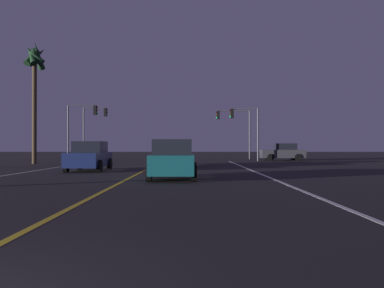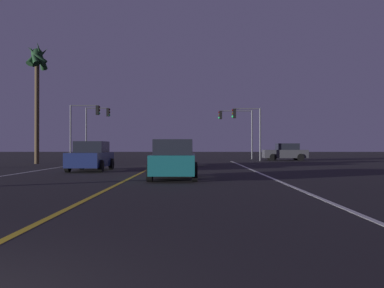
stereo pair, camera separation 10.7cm
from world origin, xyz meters
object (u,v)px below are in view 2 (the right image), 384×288
at_px(car_ahead_far, 180,155).
at_px(traffic_light_near_right, 246,122).
at_px(palm_tree_left_far, 37,68).
at_px(traffic_light_far_right, 236,123).
at_px(traffic_light_far_left, 97,121).
at_px(car_lead_same_lane, 174,160).
at_px(car_crossing_side, 285,152).
at_px(traffic_light_near_left, 85,119).
at_px(car_oncoming, 91,157).

height_order(car_ahead_far, traffic_light_near_right, traffic_light_near_right).
bearing_deg(traffic_light_near_right, palm_tree_left_far, 18.64).
xyz_separation_m(traffic_light_far_right, traffic_light_far_left, (-15.13, 0.00, 0.16)).
height_order(car_lead_same_lane, traffic_light_far_right, traffic_light_far_right).
bearing_deg(traffic_light_far_left, car_crossing_side, -10.44).
xyz_separation_m(car_lead_same_lane, traffic_light_far_left, (-9.81, 26.54, 3.33)).
xyz_separation_m(car_lead_same_lane, car_crossing_side, (9.93, 22.90, 0.00)).
relative_size(traffic_light_near_left, traffic_light_far_left, 0.95).
xyz_separation_m(car_lead_same_lane, car_ahead_far, (-0.17, 11.56, 0.00)).
bearing_deg(car_ahead_far, palm_tree_left_far, 73.37).
bearing_deg(traffic_light_near_left, car_crossing_side, 5.42).
bearing_deg(palm_tree_left_far, car_ahead_far, -16.63).
bearing_deg(car_crossing_side, traffic_light_near_left, 5.42).
xyz_separation_m(car_oncoming, car_ahead_far, (4.93, 5.77, 0.00)).
relative_size(car_oncoming, traffic_light_near_right, 0.85).
distance_m(car_ahead_far, traffic_light_near_right, 11.57).
bearing_deg(palm_tree_left_far, traffic_light_near_right, 18.64).
height_order(car_ahead_far, palm_tree_left_far, palm_tree_left_far).
distance_m(car_crossing_side, car_ahead_far, 15.19).
bearing_deg(car_ahead_far, traffic_light_far_left, 32.78).
bearing_deg(palm_tree_left_far, car_crossing_side, 19.72).
bearing_deg(traffic_light_near_right, car_lead_same_lane, 74.61).
height_order(traffic_light_far_right, palm_tree_left_far, palm_tree_left_far).
relative_size(car_lead_same_lane, traffic_light_near_right, 0.85).
bearing_deg(car_crossing_side, traffic_light_far_right, -38.25).
distance_m(traffic_light_near_right, traffic_light_far_left, 16.55).
bearing_deg(car_lead_same_lane, traffic_light_far_right, -11.33).
distance_m(car_crossing_side, traffic_light_near_left, 19.95).
bearing_deg(car_crossing_side, car_ahead_far, 48.32).
height_order(car_crossing_side, traffic_light_far_left, traffic_light_far_left).
xyz_separation_m(car_ahead_far, traffic_light_far_left, (-9.64, 14.98, 3.33)).
distance_m(car_ahead_far, traffic_light_far_left, 18.13).
relative_size(car_oncoming, traffic_light_far_right, 0.81).
bearing_deg(car_oncoming, car_lead_same_lane, 41.34).
relative_size(traffic_light_near_left, traffic_light_far_right, 1.01).
relative_size(car_oncoming, traffic_light_near_left, 0.80).
bearing_deg(car_ahead_far, traffic_light_near_left, 45.11).
bearing_deg(traffic_light_far_left, traffic_light_far_right, -0.00).
bearing_deg(traffic_light_far_right, palm_tree_left_far, 33.65).
relative_size(car_crossing_side, car_ahead_far, 1.00).
xyz_separation_m(car_oncoming, car_crossing_side, (15.03, 17.11, 0.00)).
bearing_deg(traffic_light_far_left, car_ahead_far, -57.22).
distance_m(car_ahead_far, traffic_light_near_left, 13.80).
bearing_deg(traffic_light_near_right, car_ahead_far, 57.86).
relative_size(traffic_light_near_right, palm_tree_left_far, 0.51).
distance_m(car_lead_same_lane, traffic_light_far_left, 28.49).
bearing_deg(palm_tree_left_far, traffic_light_near_left, 69.50).
distance_m(car_lead_same_lane, traffic_light_near_right, 22.02).
height_order(car_ahead_far, traffic_light_near_left, traffic_light_near_left).
relative_size(car_oncoming, car_ahead_far, 1.00).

